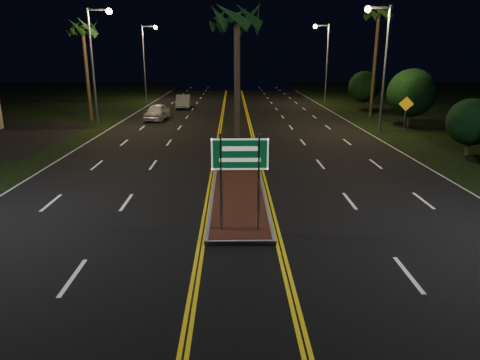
{
  "coord_description": "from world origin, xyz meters",
  "views": [
    {
      "loc": [
        -0.22,
        -10.25,
        5.72
      ],
      "look_at": [
        0.0,
        2.65,
        1.9
      ],
      "focal_mm": 32.0,
      "sensor_mm": 36.0,
      "label": 1
    }
  ],
  "objects_px": {
    "car_near": "(157,111)",
    "streetlight_right_far": "(324,54)",
    "palm_median": "(237,18)",
    "palm_right_far": "(379,13)",
    "streetlight_left_far": "(147,54)",
    "warning_sign": "(406,109)",
    "car_far": "(183,100)",
    "shrub_near": "(471,122)",
    "highway_sign": "(240,163)",
    "palm_left_far": "(83,29)",
    "shrub_far": "(364,87)",
    "streetlight_left_mid": "(97,55)",
    "streetlight_right_mid": "(381,55)",
    "shrub_mid": "(411,93)",
    "median_island": "(238,192)"
  },
  "relations": [
    {
      "from": "car_near",
      "to": "streetlight_right_far",
      "type": "bearing_deg",
      "value": 44.53
    },
    {
      "from": "palm_median",
      "to": "palm_right_far",
      "type": "xyz_separation_m",
      "value": [
        12.8,
        19.5,
        1.87
      ]
    },
    {
      "from": "streetlight_left_far",
      "to": "warning_sign",
      "type": "relative_size",
      "value": 3.46
    },
    {
      "from": "car_near",
      "to": "car_far",
      "type": "relative_size",
      "value": 1.02
    },
    {
      "from": "shrub_near",
      "to": "car_near",
      "type": "bearing_deg",
      "value": 145.13
    },
    {
      "from": "car_far",
      "to": "palm_right_far",
      "type": "bearing_deg",
      "value": -24.56
    },
    {
      "from": "shrub_near",
      "to": "car_far",
      "type": "height_order",
      "value": "shrub_near"
    },
    {
      "from": "palm_right_far",
      "to": "highway_sign",
      "type": "bearing_deg",
      "value": -115.2
    },
    {
      "from": "palm_left_far",
      "to": "shrub_far",
      "type": "xyz_separation_m",
      "value": [
        26.6,
        8.0,
        -5.41
      ]
    },
    {
      "from": "streetlight_left_mid",
      "to": "palm_right_far",
      "type": "height_order",
      "value": "palm_right_far"
    },
    {
      "from": "car_near",
      "to": "warning_sign",
      "type": "xyz_separation_m",
      "value": [
        19.99,
        -5.97,
        0.88
      ]
    },
    {
      "from": "palm_left_far",
      "to": "shrub_far",
      "type": "height_order",
      "value": "palm_left_far"
    },
    {
      "from": "streetlight_right_mid",
      "to": "highway_sign",
      "type": "bearing_deg",
      "value": -118.93
    },
    {
      "from": "shrub_near",
      "to": "car_far",
      "type": "relative_size",
      "value": 0.68
    },
    {
      "from": "shrub_mid",
      "to": "car_far",
      "type": "distance_m",
      "value": 23.78
    },
    {
      "from": "streetlight_left_far",
      "to": "palm_right_far",
      "type": "distance_m",
      "value": 27.5
    },
    {
      "from": "highway_sign",
      "to": "streetlight_right_far",
      "type": "bearing_deg",
      "value": 74.85
    },
    {
      "from": "median_island",
      "to": "shrub_near",
      "type": "relative_size",
      "value": 3.11
    },
    {
      "from": "shrub_far",
      "to": "streetlight_left_mid",
      "type": "bearing_deg",
      "value": -153.82
    },
    {
      "from": "highway_sign",
      "to": "warning_sign",
      "type": "relative_size",
      "value": 1.23
    },
    {
      "from": "palm_left_far",
      "to": "palm_right_far",
      "type": "bearing_deg",
      "value": 4.47
    },
    {
      "from": "palm_left_far",
      "to": "car_far",
      "type": "xyz_separation_m",
      "value": [
        7.16,
        9.26,
        -6.94
      ]
    },
    {
      "from": "streetlight_right_far",
      "to": "streetlight_right_mid",
      "type": "bearing_deg",
      "value": -90.0
    },
    {
      "from": "streetlight_right_far",
      "to": "shrub_near",
      "type": "distance_m",
      "value": 28.39
    },
    {
      "from": "palm_left_far",
      "to": "warning_sign",
      "type": "relative_size",
      "value": 3.38
    },
    {
      "from": "streetlight_left_mid",
      "to": "shrub_mid",
      "type": "xyz_separation_m",
      "value": [
        24.61,
        0.0,
        -2.93
      ]
    },
    {
      "from": "median_island",
      "to": "palm_right_far",
      "type": "height_order",
      "value": "palm_right_far"
    },
    {
      "from": "warning_sign",
      "to": "median_island",
      "type": "bearing_deg",
      "value": -119.68
    },
    {
      "from": "streetlight_right_far",
      "to": "warning_sign",
      "type": "xyz_separation_m",
      "value": [
        2.39,
        -19.7,
        -3.95
      ]
    },
    {
      "from": "palm_right_far",
      "to": "shrub_mid",
      "type": "bearing_deg",
      "value": -78.69
    },
    {
      "from": "car_near",
      "to": "streetlight_left_far",
      "type": "bearing_deg",
      "value": 109.56
    },
    {
      "from": "palm_median",
      "to": "palm_right_far",
      "type": "relative_size",
      "value": 0.81
    },
    {
      "from": "palm_left_far",
      "to": "streetlight_left_far",
      "type": "bearing_deg",
      "value": 82.22
    },
    {
      "from": "palm_left_far",
      "to": "car_far",
      "type": "bearing_deg",
      "value": 52.29
    },
    {
      "from": "streetlight_left_mid",
      "to": "highway_sign",
      "type": "bearing_deg",
      "value": -63.41
    },
    {
      "from": "median_island",
      "to": "warning_sign",
      "type": "xyz_separation_m",
      "value": [
        13.0,
        15.3,
        1.62
      ]
    },
    {
      "from": "shrub_near",
      "to": "shrub_far",
      "type": "xyz_separation_m",
      "value": [
        0.3,
        22.0,
        0.39
      ]
    },
    {
      "from": "car_far",
      "to": "shrub_mid",
      "type": "bearing_deg",
      "value": -37.1
    },
    {
      "from": "shrub_far",
      "to": "streetlight_left_far",
      "type": "bearing_deg",
      "value": 161.86
    },
    {
      "from": "streetlight_left_far",
      "to": "streetlight_left_mid",
      "type": "bearing_deg",
      "value": -90.0
    },
    {
      "from": "car_far",
      "to": "car_near",
      "type": "bearing_deg",
      "value": -101.65
    },
    {
      "from": "shrub_mid",
      "to": "car_near",
      "type": "relative_size",
      "value": 0.94
    },
    {
      "from": "streetlight_right_far",
      "to": "palm_right_far",
      "type": "distance_m",
      "value": 12.69
    },
    {
      "from": "highway_sign",
      "to": "palm_median",
      "type": "distance_m",
      "value": 9.11
    },
    {
      "from": "highway_sign",
      "to": "streetlight_left_far",
      "type": "height_order",
      "value": "streetlight_left_far"
    },
    {
      "from": "median_island",
      "to": "shrub_far",
      "type": "height_order",
      "value": "shrub_far"
    },
    {
      "from": "streetlight_left_mid",
      "to": "car_near",
      "type": "relative_size",
      "value": 1.82
    },
    {
      "from": "shrub_far",
      "to": "car_near",
      "type": "height_order",
      "value": "shrub_far"
    },
    {
      "from": "median_island",
      "to": "palm_left_far",
      "type": "relative_size",
      "value": 1.16
    },
    {
      "from": "palm_left_far",
      "to": "shrub_far",
      "type": "bearing_deg",
      "value": 16.74
    }
  ]
}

